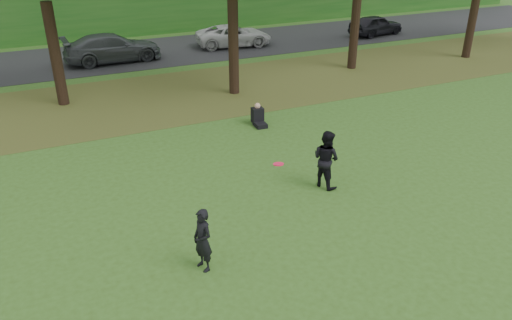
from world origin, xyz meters
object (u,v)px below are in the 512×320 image
(frisbee, at_px, (278,164))
(player_right, at_px, (326,159))
(seated_person, at_px, (258,117))
(player_left, at_px, (203,240))

(frisbee, bearing_deg, player_right, 24.20)
(player_right, height_order, seated_person, player_right)
(player_left, distance_m, player_right, 4.92)
(player_right, bearing_deg, seated_person, -21.55)
(frisbee, xyz_separation_m, seated_person, (2.19, 5.93, -1.19))
(seated_person, bearing_deg, frisbee, -106.97)
(player_right, height_order, frisbee, player_right)
(frisbee, distance_m, seated_person, 6.43)
(frisbee, height_order, seated_person, frisbee)
(player_left, xyz_separation_m, seated_person, (4.64, 7.18, -0.43))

